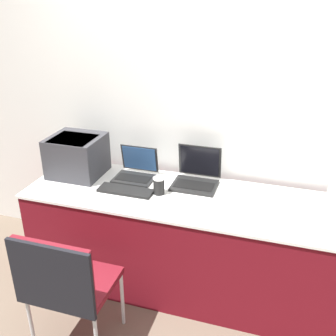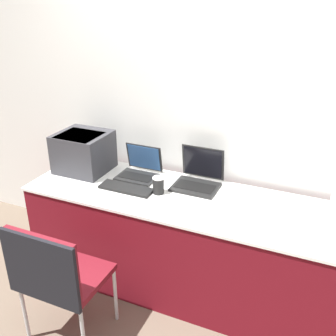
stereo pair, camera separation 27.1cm
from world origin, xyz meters
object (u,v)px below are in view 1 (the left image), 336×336
printer (77,154)px  laptop_right (196,176)px  coffee_cup (159,186)px  laptop_left (136,171)px  external_keyboard (126,191)px  chair (63,281)px

printer → laptop_right: bearing=7.0°
laptop_right → printer: bearing=-173.0°
laptop_right → coffee_cup: 0.31m
laptop_left → external_keyboard: (0.02, -0.24, -0.04)m
coffee_cup → printer: bearing=170.4°
printer → external_keyboard: (0.47, -0.17, -0.15)m
laptop_right → external_keyboard: 0.53m
chair → printer: bearing=112.9°
laptop_right → laptop_left: bearing=-175.6°
coffee_cup → chair: coffee_cup is taller
laptop_left → laptop_right: 0.46m
laptop_left → coffee_cup: laptop_left is taller
laptop_right → external_keyboard: (-0.45, -0.28, -0.05)m
coffee_cup → chair: size_ratio=0.14×
laptop_left → coffee_cup: (0.25, -0.19, 0.01)m
external_keyboard → chair: (-0.08, -0.74, -0.23)m
laptop_left → laptop_right: laptop_right is taller
external_keyboard → coffee_cup: coffee_cup is taller
coffee_cup → chair: bearing=-112.1°
coffee_cup → chair: (-0.32, -0.78, -0.28)m
laptop_left → laptop_right: (0.46, 0.04, 0.01)m
laptop_right → chair: 1.18m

